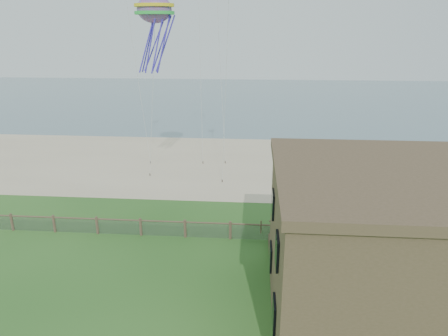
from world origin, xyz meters
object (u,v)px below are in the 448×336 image
at_px(motel, 443,254).
at_px(octopus_kite, 155,32).
at_px(picnic_table, 312,274).
at_px(chainlink_fence, 185,230).

relative_size(motel, octopus_kite, 2.36).
bearing_deg(picnic_table, motel, -30.31).
xyz_separation_m(chainlink_fence, picnic_table, (7.80, -4.27, -0.17)).
bearing_deg(motel, octopus_kite, 136.48).
distance_m(motel, octopus_kite, 24.53).
distance_m(chainlink_fence, motel, 15.06).
relative_size(chainlink_fence, octopus_kite, 5.70).
xyz_separation_m(motel, picnic_table, (-5.20, 2.73, -3.12)).
bearing_deg(octopus_kite, chainlink_fence, -85.81).
bearing_deg(octopus_kite, motel, -60.98).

